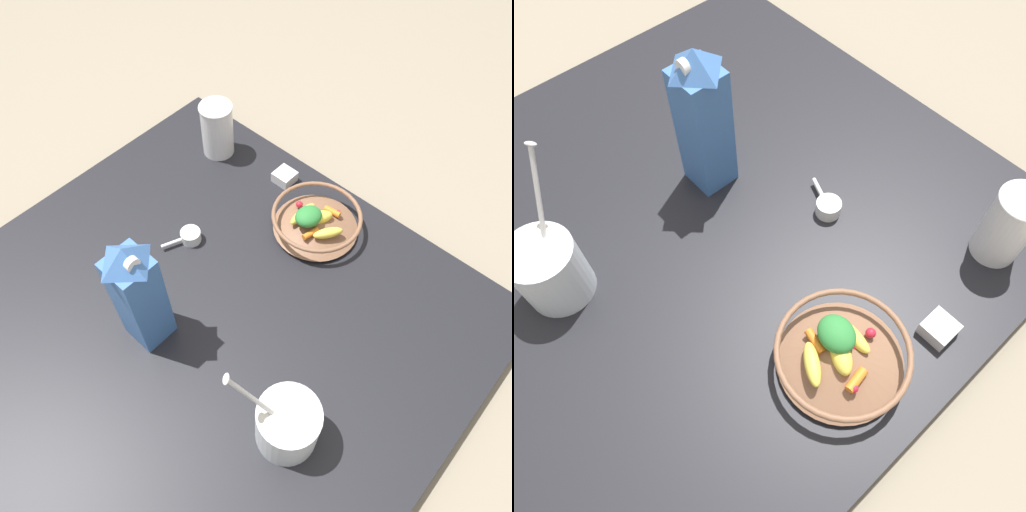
% 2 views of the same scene
% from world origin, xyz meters
% --- Properties ---
extents(ground_plane, '(6.00, 6.00, 0.00)m').
position_xyz_m(ground_plane, '(0.00, 0.00, 0.00)').
color(ground_plane, gray).
extents(countertop, '(1.07, 1.07, 0.04)m').
position_xyz_m(countertop, '(0.00, 0.00, 0.02)').
color(countertop, black).
rests_on(countertop, ground_plane).
extents(fruit_bowl, '(0.21, 0.21, 0.08)m').
position_xyz_m(fruit_bowl, '(0.38, -0.03, 0.08)').
color(fruit_bowl, brown).
rests_on(fruit_bowl, countertop).
extents(milk_carton, '(0.08, 0.08, 0.29)m').
position_xyz_m(milk_carton, '(-0.06, 0.06, 0.19)').
color(milk_carton, '#3D6BB2').
rests_on(milk_carton, countertop).
extents(yogurt_tub, '(0.13, 0.15, 0.26)m').
position_xyz_m(yogurt_tub, '(-0.04, -0.29, 0.11)').
color(yogurt_tub, silver).
rests_on(yogurt_tub, countertop).
extents(drinking_cup, '(0.09, 0.09, 0.15)m').
position_xyz_m(drinking_cup, '(0.42, 0.33, 0.12)').
color(drinking_cup, white).
rests_on(drinking_cup, countertop).
extents(spice_jar, '(0.05, 0.05, 0.03)m').
position_xyz_m(spice_jar, '(0.45, 0.13, 0.05)').
color(spice_jar, silver).
rests_on(spice_jar, countertop).
extents(measuring_scoop, '(0.09, 0.06, 0.03)m').
position_xyz_m(measuring_scoop, '(0.16, 0.17, 0.05)').
color(measuring_scoop, white).
rests_on(measuring_scoop, countertop).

